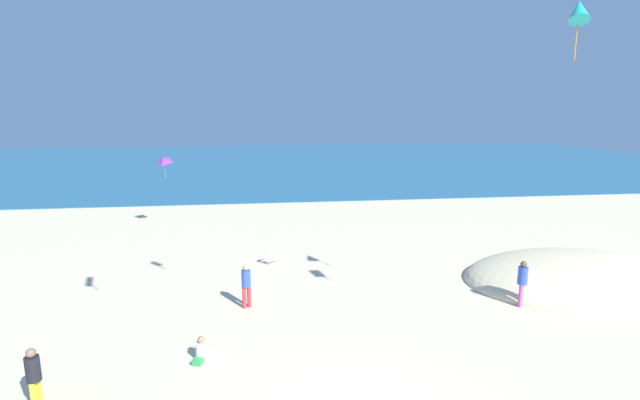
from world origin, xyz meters
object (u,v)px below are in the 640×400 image
Objects in this scene: cooler_box at (531,268)px; kite_purple at (163,160)px; beach_chair_far_right at (268,258)px; kite_teal at (579,10)px; person_0 at (34,375)px; person_4 at (246,283)px; person_2 at (522,280)px; person_1 at (201,351)px; person_3 at (551,279)px.

kite_purple reaches higher than cooler_box.
beach_chair_far_right is 15.55m from kite_teal.
kite_purple is (-5.92, 6.52, 4.05)m from beach_chair_far_right.
person_0 reaches higher than cooler_box.
person_0 reaches higher than beach_chair_far_right.
beach_chair_far_right is 0.49× the size of person_4.
beach_chair_far_right is 11.74m from person_0.
person_0 is at bearing -156.53° from cooler_box.
cooler_box is 4.48m from person_2.
person_3 is at bearing 124.30° from person_1.
kite_purple is at bearing 103.84° from person_0.
person_3 is 21.11m from kite_purple.
kite_purple is at bearing -147.44° from person_1.
person_1 is 15.91m from kite_purple.
person_1 is at bearing -31.33° from person_3.
person_1 is at bearing -75.49° from kite_purple.
person_2 reaches higher than person_4.
person_3 is at bearing 20.54° from beach_chair_far_right.
person_2 is at bearing -126.60° from cooler_box.
person_3 is 0.51× the size of kite_purple.
person_4 is (4.86, 5.30, 0.00)m from person_0.
person_4 is (1.21, 3.46, 0.69)m from person_1.
cooler_box is 15.13m from person_1.
kite_teal is at bearing 109.17° from person_2.
kite_teal reaches higher than person_0.
cooler_box is 0.30× the size of person_0.
cooler_box is 1.81m from person_3.
person_1 is 14.16m from kite_teal.
kite_teal is (-0.92, -2.84, 8.80)m from person_2.
cooler_box is (11.91, -2.58, -0.14)m from beach_chair_far_right.
beach_chair_far_right is at bearing 73.96° from person_0.
person_1 reaches higher than beach_chair_far_right.
person_1 is at bearing 138.68° from person_4.
beach_chair_far_right is 0.47× the size of person_2.
kite_purple reaches higher than person_1.
beach_chair_far_right is 0.48× the size of kite_teal.
kite_purple is 0.80× the size of kite_teal.
kite_teal is (9.22, -4.02, 8.85)m from person_4.
kite_purple reaches higher than person_2.
person_2 is 1.03× the size of kite_teal.
kite_purple is (-3.86, 14.91, 4.03)m from person_1.
person_0 is at bearing -28.98° from person_3.
beach_chair_far_right is 0.49× the size of person_0.
person_2 is at bearing 119.42° from person_1.
person_1 is 14.34m from person_3.
person_3 is at bearing -31.72° from kite_purple.
person_4 reaches higher than beach_chair_far_right.
person_0 is 16.69m from kite_teal.
person_0 is at bearing 52.43° from person_2.
person_0 reaches higher than person_1.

